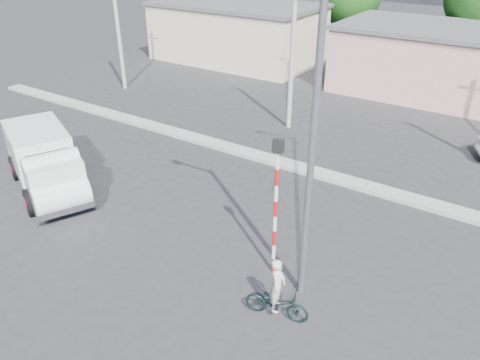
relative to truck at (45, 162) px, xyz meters
The scene contains 9 objects.
ground_plane 6.75m from the truck, ahead, with size 120.00×120.00×0.00m, color #2C2C2E.
median 9.77m from the truck, 47.29° to the left, with size 40.00×0.80×0.16m, color #99968E.
truck is the anchor object (origin of this frame).
bicycle 10.85m from the truck, ahead, with size 0.61×1.75×0.92m, color black.
cyclist 10.84m from the truck, ahead, with size 0.57×0.38×1.57m, color silver.
traffic_pole 9.89m from the truck, ahead, with size 0.28×0.18×4.36m.
streetlight 11.34m from the truck, ahead, with size 2.34×0.22×9.00m.
building_row 22.49m from the truck, 70.03° to the left, with size 37.80×7.30×4.44m.
utility_poles 15.11m from the truck, 48.55° to the left, with size 35.40×0.24×8.00m.
Camera 1 is at (8.57, -8.31, 9.23)m, focal length 35.00 mm.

